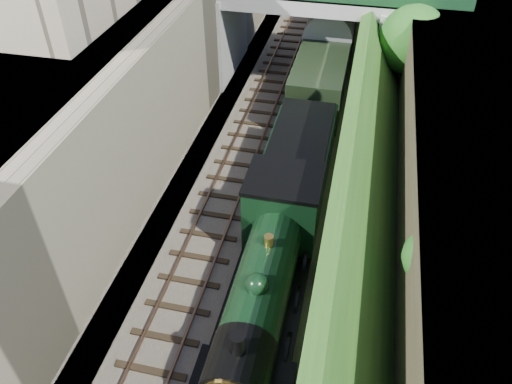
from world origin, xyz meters
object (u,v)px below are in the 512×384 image
road_bridge (327,20)px  tender (300,161)px  tree (414,42)px  locomotive (267,276)px

road_bridge → tender: size_ratio=2.67×
tender → tree: bearing=58.3°
locomotive → tender: bearing=90.0°
road_bridge → tree: bearing=-35.5°
tender → road_bridge: bearing=91.3°
tree → tender: size_ratio=1.10×
road_bridge → tree: road_bridge is taller
tree → locomotive: size_ratio=0.65×
road_bridge → tree: 6.13m
tree → tender: bearing=-121.7°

